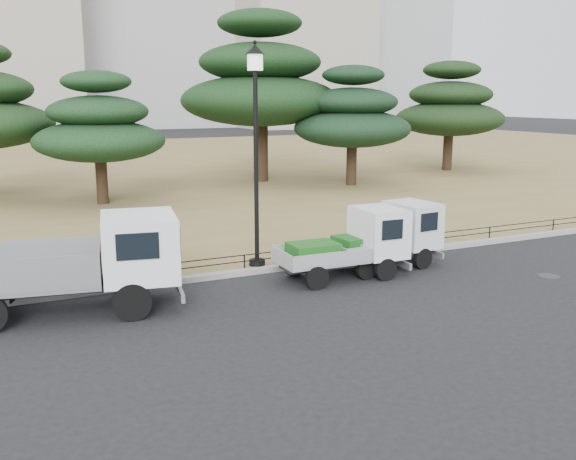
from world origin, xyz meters
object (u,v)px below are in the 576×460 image
truck_large (79,260)px  truck_kei_front (351,244)px  truck_kei_rear (389,236)px  street_lamp (256,119)px

truck_large → truck_kei_front: truck_large is taller
truck_large → truck_kei_front: 7.13m
truck_kei_front → truck_kei_rear: (1.54, 0.42, -0.01)m
truck_kei_front → street_lamp: street_lamp is taller
truck_kei_front → street_lamp: (-2.05, 1.75, 3.35)m
truck_large → truck_kei_rear: truck_large is taller
truck_large → truck_kei_rear: bearing=11.6°
truck_large → street_lamp: (5.06, 1.56, 3.05)m
street_lamp → truck_kei_rear: bearing=-20.3°
truck_kei_rear → street_lamp: size_ratio=0.60×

